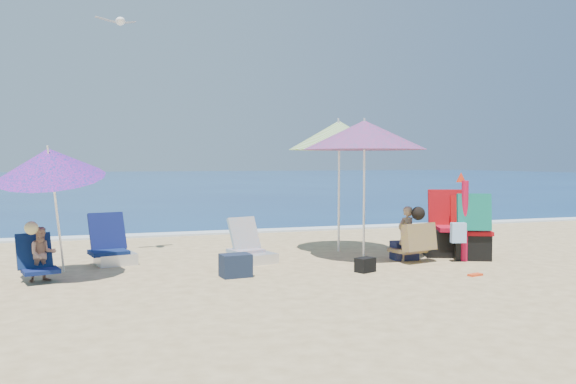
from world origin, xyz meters
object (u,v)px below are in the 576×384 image
object	(u,v)px
umbrella_turquoise	(364,135)
person_left	(41,254)
furled_umbrella	(464,212)
chair_navy	(112,251)
umbrella_blue	(50,163)
seagull	(120,21)
camp_chair_left	(445,236)
camp_chair_right	(471,235)
umbrella_striped	(339,135)
person_center	(412,235)
chair_rainbow	(252,250)

from	to	relation	value
umbrella_turquoise	person_left	size ratio (longest dim) A/B	2.99
umbrella_turquoise	person_left	bearing A→B (deg)	-176.51
furled_umbrella	chair_navy	xyz separation A→B (m)	(-5.24, 1.44, -0.56)
umbrella_blue	seagull	xyz separation A→B (m)	(0.97, 1.56, 2.24)
camp_chair_left	umbrella_turquoise	bearing A→B (deg)	175.37
umbrella_blue	chair_navy	bearing A→B (deg)	53.16
umbrella_blue	camp_chair_right	bearing A→B (deg)	-2.56
umbrella_striped	furled_umbrella	world-z (taller)	umbrella_striped
furled_umbrella	person_center	world-z (taller)	furled_umbrella
chair_navy	person_left	size ratio (longest dim) A/B	0.99
umbrella_blue	person_left	world-z (taller)	umbrella_blue
umbrella_turquoise	chair_rainbow	distance (m)	2.54
umbrella_turquoise	camp_chair_right	size ratio (longest dim) A/B	2.24
umbrella_turquoise	umbrella_striped	xyz separation A→B (m)	(-0.10, 0.79, 0.03)
furled_umbrella	umbrella_striped	bearing A→B (deg)	136.00
camp_chair_left	seagull	world-z (taller)	seagull
chair_rainbow	seagull	size ratio (longest dim) A/B	1.25
chair_navy	chair_rainbow	distance (m)	2.13
chair_navy	person_center	size ratio (longest dim) A/B	0.90
umbrella_blue	chair_navy	xyz separation A→B (m)	(0.78, 1.04, -1.33)
person_left	camp_chair_right	bearing A→B (deg)	-2.32
umbrella_turquoise	umbrella_blue	world-z (taller)	umbrella_turquoise
umbrella_blue	person_center	world-z (taller)	umbrella_blue
umbrella_striped	chair_rainbow	bearing A→B (deg)	-162.87
umbrella_blue	chair_rainbow	xyz separation A→B (m)	(2.85, 0.55, -1.36)
seagull	umbrella_striped	bearing A→B (deg)	-8.03
chair_navy	seagull	xyz separation A→B (m)	(0.18, 0.52, 3.58)
chair_navy	person_center	bearing A→B (deg)	-15.72
umbrella_turquoise	chair_rainbow	size ratio (longest dim) A/B	2.96
umbrella_turquoise	chair_navy	world-z (taller)	umbrella_turquoise
umbrella_striped	person_center	distance (m)	2.14
chair_rainbow	camp_chair_right	distance (m)	3.49
umbrella_blue	furled_umbrella	size ratio (longest dim) A/B	1.35
furled_umbrella	person_left	size ratio (longest dim) A/B	1.75
person_left	umbrella_blue	bearing A→B (deg)	8.52
umbrella_turquoise	seagull	size ratio (longest dim) A/B	3.71
umbrella_turquoise	furled_umbrella	size ratio (longest dim) A/B	1.71
furled_umbrella	camp_chair_right	size ratio (longest dim) A/B	1.31
umbrella_turquoise	person_left	distance (m)	5.03
umbrella_blue	chair_rainbow	bearing A→B (deg)	10.85
camp_chair_right	person_left	distance (m)	6.38
chair_navy	camp_chair_left	xyz separation A→B (m)	(5.26, -0.89, 0.12)
camp_chair_left	person_center	world-z (taller)	camp_chair_left
seagull	chair_rainbow	bearing A→B (deg)	-28.32
umbrella_turquoise	chair_navy	size ratio (longest dim) A/B	3.03
camp_chair_right	person_center	world-z (taller)	camp_chair_right
person_center	furled_umbrella	bearing A→B (deg)	-13.14
chair_navy	seagull	distance (m)	3.62
umbrella_striped	person_left	xyz separation A→B (m)	(-4.65, -1.08, -1.64)
umbrella_blue	person_left	distance (m)	1.18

